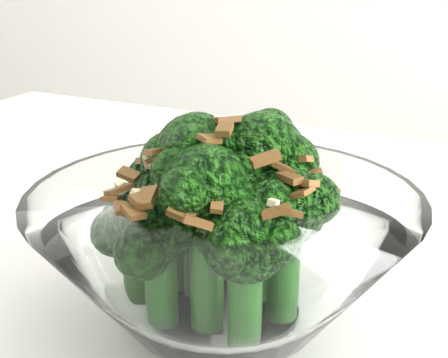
% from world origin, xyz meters
% --- Properties ---
extents(table, '(1.26, 0.90, 0.75)m').
position_xyz_m(table, '(0.12, -0.06, 0.68)').
color(table, white).
rests_on(table, ground).
extents(broccoli_dish, '(0.24, 0.24, 0.14)m').
position_xyz_m(broccoli_dish, '(0.09, -0.15, 0.81)').
color(broccoli_dish, white).
rests_on(broccoli_dish, table).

